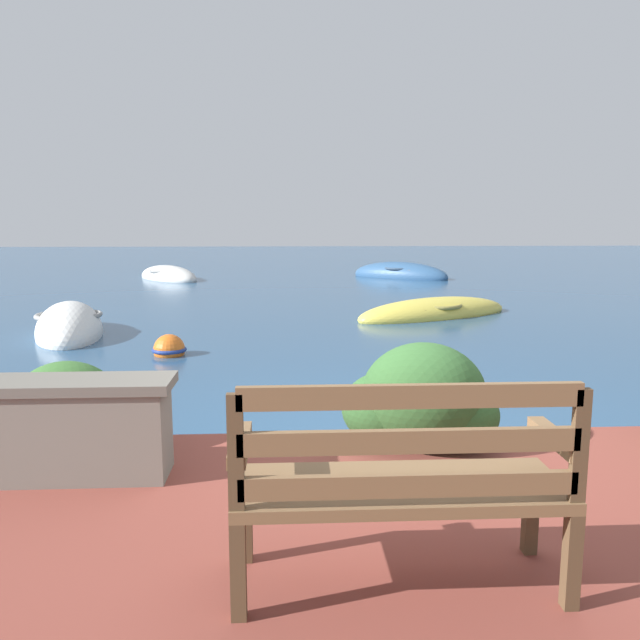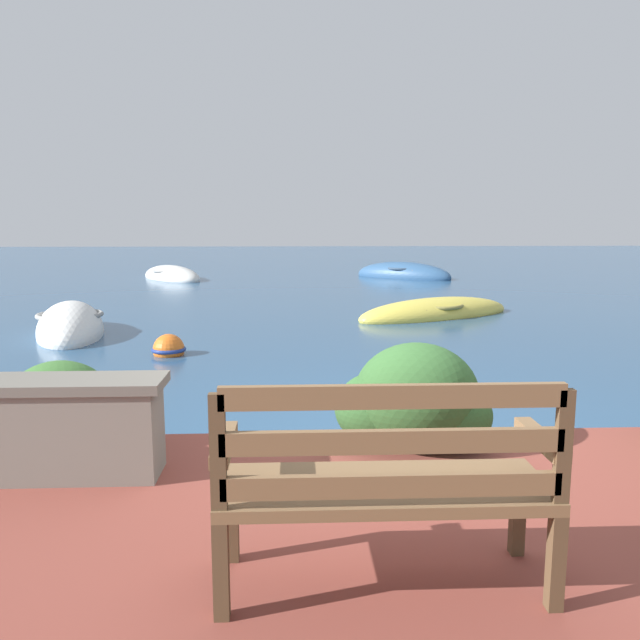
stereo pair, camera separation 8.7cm
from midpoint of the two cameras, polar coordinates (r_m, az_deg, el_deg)
ground_plane at (r=4.77m, az=7.27°, el=-12.51°), size 80.00×80.00×0.00m
park_bench at (r=2.63m, az=7.00°, el=-14.35°), size 1.38×0.48×0.93m
stone_wall at (r=4.17m, az=-26.01°, el=-8.87°), size 1.85×0.39×0.60m
hedge_clump_far_left at (r=4.57m, az=-22.27°, el=-7.70°), size 0.89×0.64×0.60m
hedge_clump_left at (r=4.31m, az=9.15°, el=-7.43°), size 1.06×0.76×0.72m
rowboat_nearest at (r=10.40m, az=-21.61°, el=-0.85°), size 1.62×2.66×0.89m
rowboat_mid at (r=11.77m, az=10.74°, el=0.59°), size 3.47×2.46×0.60m
rowboat_far at (r=19.54m, az=-13.29°, el=3.84°), size 2.63×3.01×0.74m
rowboat_outer at (r=19.69m, az=7.73°, el=4.06°), size 3.16×2.80×0.86m
mooring_buoy at (r=8.45m, az=-13.38°, el=-2.64°), size 0.45×0.45×0.41m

